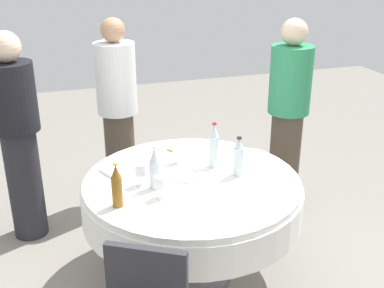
# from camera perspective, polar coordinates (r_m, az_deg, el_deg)

# --- Properties ---
(ground_plane) EXTENTS (10.00, 10.00, 0.00)m
(ground_plane) POSITION_cam_1_polar(r_m,az_deg,el_deg) (3.56, 0.00, -14.84)
(ground_plane) COLOR gray
(dining_table) EXTENTS (1.45, 1.45, 0.74)m
(dining_table) POSITION_cam_1_polar(r_m,az_deg,el_deg) (3.24, 0.00, -6.46)
(dining_table) COLOR white
(dining_table) RESTS_ON ground_plane
(bottle_clear_rear) EXTENTS (0.07, 0.07, 0.32)m
(bottle_clear_rear) POSITION_cam_1_polar(r_m,az_deg,el_deg) (3.29, 2.61, -0.29)
(bottle_clear_rear) COLOR silver
(bottle_clear_rear) RESTS_ON dining_table
(bottle_clear_inner) EXTENTS (0.07, 0.07, 0.27)m
(bottle_clear_inner) POSITION_cam_1_polar(r_m,az_deg,el_deg) (3.19, 5.50, -1.59)
(bottle_clear_inner) COLOR silver
(bottle_clear_inner) RESTS_ON dining_table
(bottle_amber_front) EXTENTS (0.06, 0.06, 0.28)m
(bottle_amber_front) POSITION_cam_1_polar(r_m,az_deg,el_deg) (2.83, -8.85, -4.97)
(bottle_amber_front) COLOR #8C5619
(bottle_amber_front) RESTS_ON dining_table
(bottle_clear_far) EXTENTS (0.07, 0.07, 0.28)m
(bottle_clear_far) POSITION_cam_1_polar(r_m,az_deg,el_deg) (3.01, -4.40, -2.95)
(bottle_clear_far) COLOR silver
(bottle_clear_far) RESTS_ON dining_table
(wine_glass_far) EXTENTS (0.07, 0.07, 0.13)m
(wine_glass_far) POSITION_cam_1_polar(r_m,az_deg,el_deg) (3.36, -1.72, -0.87)
(wine_glass_far) COLOR white
(wine_glass_far) RESTS_ON dining_table
(wine_glass_near) EXTENTS (0.07, 0.07, 0.15)m
(wine_glass_near) POSITION_cam_1_polar(r_m,az_deg,el_deg) (3.32, -3.62, -0.88)
(wine_glass_near) COLOR white
(wine_glass_near) RESTS_ON dining_table
(wine_glass_left) EXTENTS (0.07, 0.07, 0.14)m
(wine_glass_left) POSITION_cam_1_polar(r_m,az_deg,el_deg) (2.90, -3.74, -4.63)
(wine_glass_left) COLOR white
(wine_glass_left) RESTS_ON dining_table
(wine_glass_south) EXTENTS (0.07, 0.07, 0.15)m
(wine_glass_south) POSITION_cam_1_polar(r_m,az_deg,el_deg) (3.06, -6.11, -3.08)
(wine_glass_south) COLOR white
(wine_glass_south) RESTS_ON dining_table
(plate_north) EXTENTS (0.21, 0.21, 0.02)m
(plate_north) POSITION_cam_1_polar(r_m,az_deg,el_deg) (3.19, -0.36, -3.78)
(plate_north) COLOR white
(plate_north) RESTS_ON dining_table
(plate_west) EXTENTS (0.24, 0.24, 0.04)m
(plate_west) POSITION_cam_1_polar(r_m,az_deg,el_deg) (3.58, -2.14, -0.70)
(plate_west) COLOR white
(plate_west) RESTS_ON dining_table
(spoon_inner) EXTENTS (0.18, 0.07, 0.00)m
(spoon_inner) POSITION_cam_1_polar(r_m,az_deg,el_deg) (2.83, 5.23, -7.65)
(spoon_inner) COLOR silver
(spoon_inner) RESTS_ON dining_table
(fork_front) EXTENTS (0.18, 0.05, 0.00)m
(fork_front) POSITION_cam_1_polar(r_m,az_deg,el_deg) (3.05, 4.57, -5.32)
(fork_front) COLOR silver
(fork_front) RESTS_ON dining_table
(fork_far) EXTENTS (0.04, 0.18, 0.00)m
(fork_far) POSITION_cam_1_polar(r_m,az_deg,el_deg) (3.06, 8.88, -5.36)
(fork_far) COLOR silver
(fork_far) RESTS_ON dining_table
(folded_napkin) EXTENTS (0.22, 0.22, 0.02)m
(folded_napkin) POSITION_cam_1_polar(r_m,az_deg,el_deg) (3.30, -8.97, -3.03)
(folded_napkin) COLOR white
(folded_napkin) RESTS_ON dining_table
(person_rear) EXTENTS (0.34, 0.34, 1.62)m
(person_rear) POSITION_cam_1_polar(r_m,az_deg,el_deg) (4.19, -8.75, 4.01)
(person_rear) COLOR #4C3F33
(person_rear) RESTS_ON ground_plane
(person_inner) EXTENTS (0.34, 0.34, 1.62)m
(person_inner) POSITION_cam_1_polar(r_m,az_deg,el_deg) (3.82, -19.82, 1.00)
(person_inner) COLOR #26262B
(person_inner) RESTS_ON ground_plane
(person_front) EXTENTS (0.34, 0.34, 1.64)m
(person_front) POSITION_cam_1_polar(r_m,az_deg,el_deg) (4.09, 11.22, 3.48)
(person_front) COLOR #4C3F33
(person_front) RESTS_ON ground_plane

